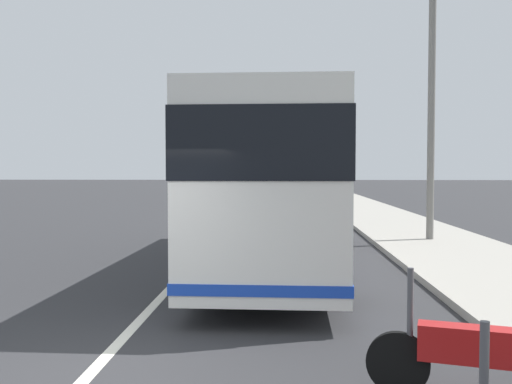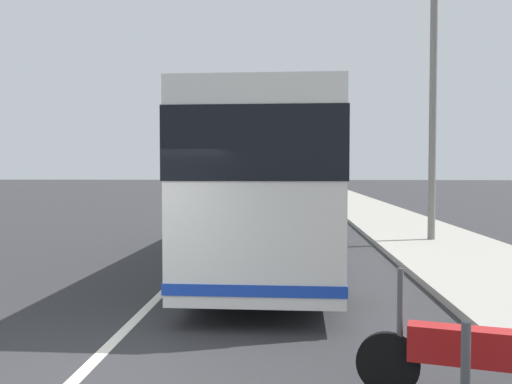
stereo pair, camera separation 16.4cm
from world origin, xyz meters
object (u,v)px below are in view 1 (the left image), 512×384
(car_oncoming, at_px, (225,190))
(utility_pole, at_px, (431,100))
(coach_bus, at_px, (274,178))
(car_far_distant, at_px, (235,187))
(motorcycle_far_end, at_px, (478,355))

(car_oncoming, height_order, utility_pole, utility_pole)
(coach_bus, relative_size, car_far_distant, 2.74)
(utility_pole, bearing_deg, coach_bus, 130.44)
(car_far_distant, relative_size, utility_pole, 0.47)
(car_oncoming, relative_size, car_far_distant, 1.03)
(car_oncoming, height_order, car_far_distant, car_far_distant)
(car_far_distant, distance_m, utility_pole, 32.45)
(coach_bus, xyz_separation_m, motorcycle_far_end, (-7.49, -2.01, -1.54))
(car_oncoming, distance_m, utility_pole, 27.51)
(car_far_distant, height_order, utility_pole, utility_pole)
(coach_bus, xyz_separation_m, car_oncoming, (29.75, 4.16, -1.35))
(car_oncoming, relative_size, utility_pole, 0.48)
(motorcycle_far_end, distance_m, car_far_distant, 42.95)
(motorcycle_far_end, height_order, car_oncoming, car_oncoming)
(coach_bus, height_order, utility_pole, utility_pole)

